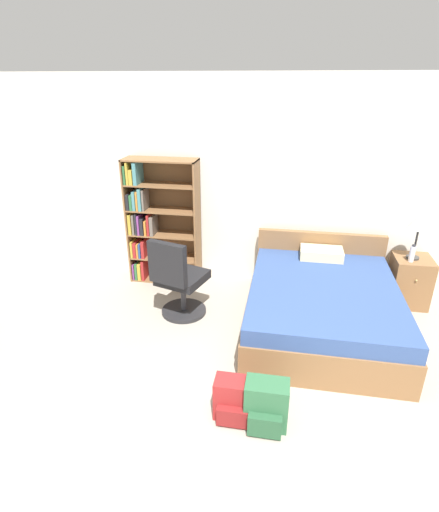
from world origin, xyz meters
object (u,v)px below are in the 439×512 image
Objects in this scene: bookshelf at (155,221)px; backpack_green at (266,406)px; office_chair at (178,281)px; water_bottle at (412,254)px; backpack_red at (235,400)px; nightstand at (409,281)px; table_lamp at (420,222)px; bed at (322,304)px.

bookshelf reaches higher than backpack_green.
office_chair is 2.46× the size of backpack_green.
bookshelf is 4.10× the size of backpack_green.
bookshelf is 1.10m from office_chair.
backpack_red is (-1.74, -2.05, -0.53)m from water_bottle.
backpack_green is (1.64, -2.30, -0.63)m from bookshelf.
backpack_green is at bearing -9.47° from backpack_red.
bookshelf is at bearing 125.38° from backpack_green.
nightstand is at bearing 58.26° from water_bottle.
backpack_green reaches higher than backpack_red.
table_lamp is at bearing 50.38° from backpack_red.
office_chair is (-1.58, -0.08, 0.18)m from bed.
water_bottle is (3.12, -0.21, -0.13)m from bookshelf.
nightstand is at bearing 33.57° from bed.
backpack_red is at bearing -129.87° from nightstand.
nightstand is (3.19, -0.10, -0.53)m from bookshelf.
backpack_green is (-0.49, -1.50, -0.08)m from bed.
nightstand is at bearing 54.84° from backpack_green.
backpack_green is at bearing -108.14° from bed.
bed is 3.28× the size of nightstand.
water_bottle is at bearing 54.67° from backpack_green.
nightstand is 1.09× the size of table_lamp.
nightstand is 2.88× the size of water_bottle.
bed reaches higher than backpack_red.
table_lamp reaches higher than backpack_green.
bookshelf is at bearing 121.73° from office_chair.
table_lamp is at bearing 16.50° from office_chair.
office_chair is at bearing -58.27° from bookshelf.
nightstand is 2.82m from backpack_red.
table_lamp is at bearing 66.01° from water_bottle.
table_lamp is 2.65× the size of water_bottle.
bookshelf is 2.96× the size of table_lamp.
water_bottle is at bearing 30.93° from bed.
bed is 2.00× the size of office_chair.
office_chair is at bearing -163.49° from nightstand.
nightstand is at bearing 50.13° from backpack_red.
office_chair is 4.71× the size of water_bottle.
bookshelf is at bearing 121.44° from backpack_red.
office_chair reaches higher than backpack_green.
bed is 1.64m from backpack_red.
bookshelf is 2.34m from bed.
office_chair reaches higher than bed.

